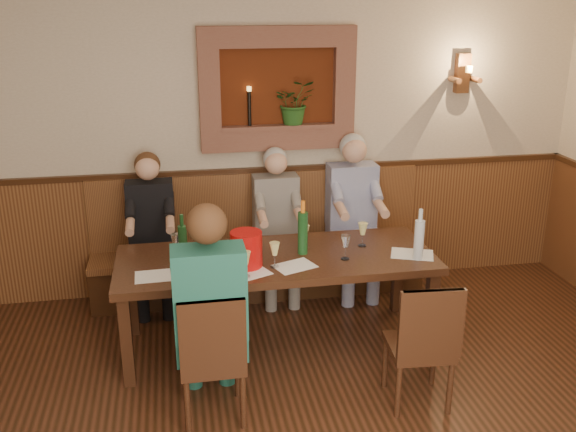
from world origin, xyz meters
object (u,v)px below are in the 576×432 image
chair_near_right (418,367)px  wine_bottle_green_b (183,242)px  person_bench_mid (277,238)px  spittoon_bucket (246,249)px  chair_near_left (213,381)px  person_chair_front (210,328)px  bench (260,259)px  water_bottle (419,239)px  dining_table (276,265)px  person_bench_right (353,229)px  person_bench_left (153,246)px  wine_bottle_green_a (303,232)px

chair_near_right → wine_bottle_green_b: size_ratio=2.51×
person_bench_mid → spittoon_bucket: bearing=-111.7°
chair_near_left → person_chair_front: (-0.00, 0.07, 0.35)m
bench → water_bottle: bearing=-48.8°
dining_table → spittoon_bucket: bearing=-149.5°
wine_bottle_green_b → water_bottle: water_bottle is taller
person_bench_right → chair_near_right: bearing=-91.2°
chair_near_left → person_bench_left: person_bench_left is taller
dining_table → person_bench_left: bearing=138.4°
spittoon_bucket → bench: bearing=77.4°
chair_near_left → person_bench_left: size_ratio=0.67×
bench → spittoon_bucket: 1.24m
person_bench_mid → wine_bottle_green_a: person_bench_mid is taller
dining_table → person_bench_right: 1.19m
chair_near_right → wine_bottle_green_b: (-1.50, 0.97, 0.63)m
person_chair_front → person_bench_mid: bearing=66.5°
dining_table → chair_near_left: bearing=-123.4°
chair_near_left → wine_bottle_green_a: (0.76, 0.86, 0.66)m
water_bottle → person_chair_front: bearing=-161.4°
dining_table → wine_bottle_green_b: 0.73m
bench → person_bench_right: size_ratio=2.04×
person_bench_mid → person_bench_right: bearing=-0.2°
bench → wine_bottle_green_a: bearing=-77.2°
chair_near_right → water_bottle: (0.23, 0.69, 0.65)m
dining_table → person_chair_front: (-0.55, -0.78, -0.06)m
person_chair_front → water_bottle: person_chair_front is taller
dining_table → person_chair_front: bearing=-125.6°
chair_near_right → water_bottle: bearing=76.0°
person_chair_front → wine_bottle_green_a: 1.15m
dining_table → person_bench_mid: size_ratio=1.75×
wine_bottle_green_a → wine_bottle_green_b: size_ratio=1.16×
bench → spittoon_bucket: bench is taller
person_bench_left → wine_bottle_green_b: person_bench_left is taller
dining_table → wine_bottle_green_b: wine_bottle_green_b is taller
bench → person_bench_mid: 0.30m
spittoon_bucket → wine_bottle_green_a: (0.45, 0.17, 0.04)m
person_bench_left → person_bench_mid: size_ratio=1.00×
wine_bottle_green_b → person_chair_front: bearing=-80.5°
chair_near_right → person_chair_front: size_ratio=0.61×
spittoon_bucket → chair_near_right: bearing=-36.7°
bench → person_bench_left: person_bench_left is taller
bench → person_bench_right: (0.85, -0.11, 0.28)m
bench → wine_bottle_green_a: wine_bottle_green_a is taller
dining_table → wine_bottle_green_b: bearing=176.4°
person_bench_left → wine_bottle_green_a: person_bench_left is taller
chair_near_left → person_bench_mid: (0.70, 1.68, 0.30)m
bench → person_bench_left: bearing=-173.7°
spittoon_bucket → water_bottle: (1.28, -0.10, 0.03)m
wine_bottle_green_b → water_bottle: 1.75m
person_bench_right → bench: bearing=172.8°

